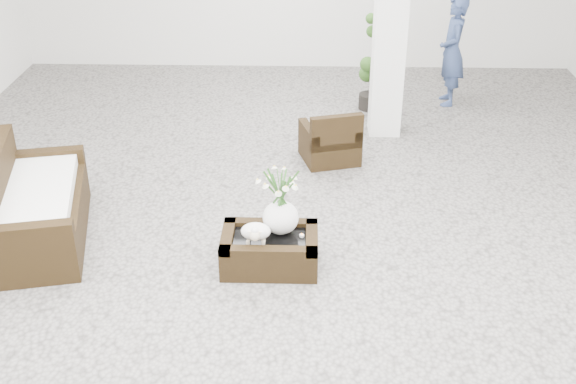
{
  "coord_description": "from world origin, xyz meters",
  "views": [
    {
      "loc": [
        0.17,
        -6.07,
        3.86
      ],
      "look_at": [
        0.0,
        -0.1,
        0.62
      ],
      "focal_mm": 44.56,
      "sensor_mm": 36.0,
      "label": 1
    }
  ],
  "objects_px": {
    "coffee_table": "(270,251)",
    "loveseat": "(37,199)",
    "armchair": "(330,134)",
    "topiary": "(372,63)"
  },
  "relations": [
    {
      "from": "armchair",
      "to": "topiary",
      "type": "height_order",
      "value": "topiary"
    },
    {
      "from": "coffee_table",
      "to": "armchair",
      "type": "xyz_separation_m",
      "value": [
        0.62,
        2.34,
        0.18
      ]
    },
    {
      "from": "coffee_table",
      "to": "armchair",
      "type": "distance_m",
      "value": 2.42
    },
    {
      "from": "coffee_table",
      "to": "loveseat",
      "type": "height_order",
      "value": "loveseat"
    },
    {
      "from": "loveseat",
      "to": "armchair",
      "type": "bearing_deg",
      "value": -69.23
    },
    {
      "from": "coffee_table",
      "to": "loveseat",
      "type": "distance_m",
      "value": 2.36
    },
    {
      "from": "loveseat",
      "to": "topiary",
      "type": "xyz_separation_m",
      "value": [
        3.55,
        3.63,
        0.22
      ]
    },
    {
      "from": "topiary",
      "to": "armchair",
      "type": "bearing_deg",
      "value": -110.04
    },
    {
      "from": "loveseat",
      "to": "topiary",
      "type": "height_order",
      "value": "topiary"
    },
    {
      "from": "loveseat",
      "to": "coffee_table",
      "type": "bearing_deg",
      "value": -112.73
    }
  ]
}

